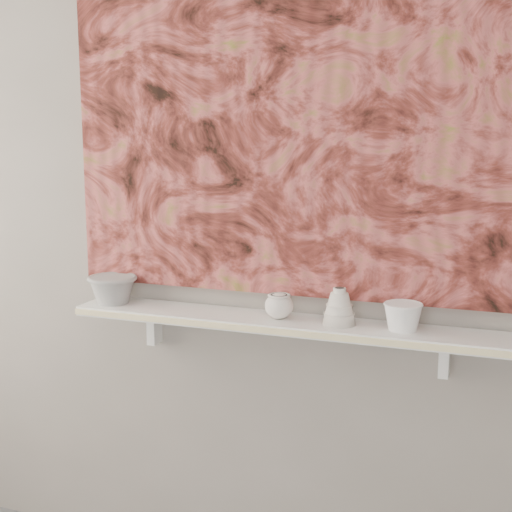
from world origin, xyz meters
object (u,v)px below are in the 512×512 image
at_px(shelf, 283,323).
at_px(cup_cream, 279,306).
at_px(bell_vessel, 339,306).
at_px(bowl_grey, 113,289).
at_px(bowl_white, 403,316).
at_px(painting, 293,121).

bearing_deg(shelf, cup_cream, 180.00).
relative_size(shelf, bell_vessel, 12.30).
bearing_deg(bowl_grey, shelf, 0.00).
xyz_separation_m(shelf, bowl_white, (0.37, 0.00, 0.06)).
xyz_separation_m(bowl_grey, bowl_white, (0.98, 0.00, -0.01)).
height_order(painting, cup_cream, painting).
bearing_deg(shelf, painting, 90.00).
relative_size(shelf, painting, 0.93).
bearing_deg(shelf, bell_vessel, 0.00).
relative_size(cup_cream, bell_vessel, 0.79).
xyz_separation_m(bell_vessel, bowl_white, (0.19, 0.00, -0.01)).
bearing_deg(cup_cream, bell_vessel, 0.00).
xyz_separation_m(cup_cream, bowl_white, (0.38, 0.00, 0.00)).
distance_m(bowl_grey, bell_vessel, 0.79).
height_order(cup_cream, bowl_white, bowl_white).
bearing_deg(bowl_grey, cup_cream, 0.00).
distance_m(painting, cup_cream, 0.57).
distance_m(shelf, bowl_white, 0.37).
relative_size(bowl_grey, cup_cream, 1.88).
bearing_deg(painting, bell_vessel, -24.35).
bearing_deg(painting, bowl_white, -12.27).
bearing_deg(cup_cream, painting, 79.97).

